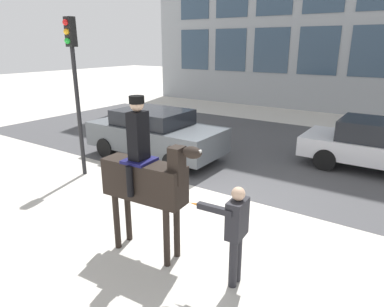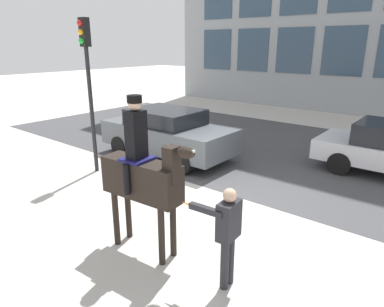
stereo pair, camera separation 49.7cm
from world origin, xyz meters
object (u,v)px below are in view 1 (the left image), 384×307
object	(u,v)px
mounted_horse_lead	(145,177)
street_car_near_lane	(155,133)
pedestrian_bystander	(235,229)
traffic_light	(74,74)
street_car_far_lane	(383,145)

from	to	relation	value
mounted_horse_lead	street_car_near_lane	size ratio (longest dim) A/B	0.63
mounted_horse_lead	street_car_near_lane	bearing A→B (deg)	124.34
pedestrian_bystander	street_car_near_lane	size ratio (longest dim) A/B	0.36
pedestrian_bystander	traffic_light	xyz separation A→B (m)	(-5.68, 1.81, 1.85)
street_car_near_lane	traffic_light	size ratio (longest dim) A/B	1.05
mounted_horse_lead	street_car_far_lane	size ratio (longest dim) A/B	0.62
street_car_near_lane	street_car_far_lane	distance (m)	6.75
street_car_far_lane	pedestrian_bystander	bearing A→B (deg)	-100.27
street_car_near_lane	mounted_horse_lead	bearing A→B (deg)	-51.72
pedestrian_bystander	traffic_light	distance (m)	6.24
street_car_near_lane	street_car_far_lane	size ratio (longest dim) A/B	0.99
street_car_near_lane	street_car_far_lane	bearing A→B (deg)	23.83
mounted_horse_lead	street_car_near_lane	xyz separation A→B (m)	(-3.31, 4.20, -0.62)
mounted_horse_lead	pedestrian_bystander	distance (m)	1.70
street_car_far_lane	traffic_light	xyz separation A→B (m)	(-6.91, -5.02, 2.03)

